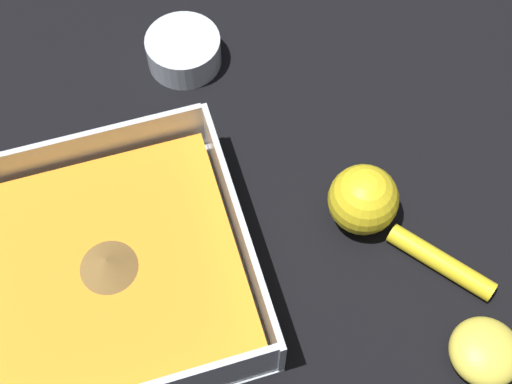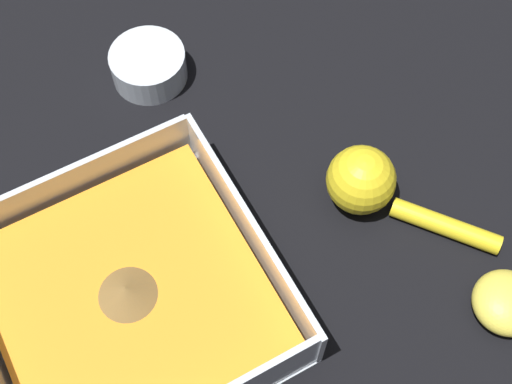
{
  "view_description": "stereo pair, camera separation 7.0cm",
  "coord_description": "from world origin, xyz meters",
  "px_view_note": "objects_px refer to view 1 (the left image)",
  "views": [
    {
      "loc": [
        -0.28,
        -0.02,
        0.66
      ],
      "look_at": [
        0.04,
        -0.12,
        0.04
      ],
      "focal_mm": 50.0,
      "sensor_mm": 36.0,
      "label": 1
    },
    {
      "loc": [
        -0.26,
        0.05,
        0.66
      ],
      "look_at": [
        0.04,
        -0.12,
        0.04
      ],
      "focal_mm": 50.0,
      "sensor_mm": 36.0,
      "label": 2
    }
  ],
  "objects_px": {
    "square_dish": "(112,272)",
    "lemon_half": "(485,352)",
    "spice_bowl": "(184,51)",
    "lemon_squeezer": "(373,209)"
  },
  "relations": [
    {
      "from": "square_dish",
      "to": "lemon_half",
      "type": "height_order",
      "value": "square_dish"
    },
    {
      "from": "square_dish",
      "to": "spice_bowl",
      "type": "xyz_separation_m",
      "value": [
        0.25,
        -0.13,
        -0.01
      ]
    },
    {
      "from": "spice_bowl",
      "to": "lemon_squeezer",
      "type": "distance_m",
      "value": 0.29
    },
    {
      "from": "square_dish",
      "to": "lemon_half",
      "type": "bearing_deg",
      "value": -119.14
    },
    {
      "from": "lemon_squeezer",
      "to": "square_dish",
      "type": "bearing_deg",
      "value": 49.21
    },
    {
      "from": "lemon_squeezer",
      "to": "lemon_half",
      "type": "distance_m",
      "value": 0.17
    },
    {
      "from": "square_dish",
      "to": "lemon_squeezer",
      "type": "height_order",
      "value": "square_dish"
    },
    {
      "from": "lemon_half",
      "to": "square_dish",
      "type": "bearing_deg",
      "value": 60.86
    },
    {
      "from": "square_dish",
      "to": "spice_bowl",
      "type": "bearing_deg",
      "value": -28.14
    },
    {
      "from": "spice_bowl",
      "to": "lemon_half",
      "type": "distance_m",
      "value": 0.45
    }
  ]
}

